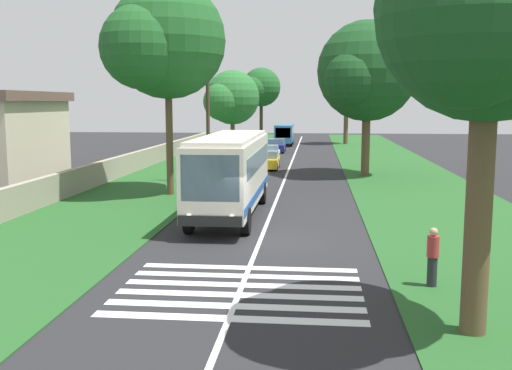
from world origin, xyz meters
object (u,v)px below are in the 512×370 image
at_px(coach_bus, 231,170).
at_px(roadside_tree_right_2, 365,74).
at_px(roadside_tree_left_1, 260,88).
at_px(roadside_tree_right_0, 345,86).
at_px(utility_pole, 208,117).
at_px(trailing_minibus_0, 284,133).
at_px(pedestrian, 433,256).
at_px(roadside_tree_right_1, 481,18).
at_px(trailing_car_2, 277,146).
at_px(roadside_tree_left_2, 165,45).
at_px(roadside_tree_left_0, 231,99).
at_px(trailing_car_0, 267,160).
at_px(trailing_car_1, 269,154).

distance_m(coach_bus, roadside_tree_right_2, 18.38).
height_order(roadside_tree_left_1, roadside_tree_right_0, roadside_tree_left_1).
distance_m(coach_bus, utility_pole, 11.71).
distance_m(trailing_minibus_0, roadside_tree_right_0, 9.81).
bearing_deg(pedestrian, roadside_tree_right_1, -178.22).
bearing_deg(trailing_car_2, roadside_tree_left_2, 171.80).
height_order(trailing_minibus_0, roadside_tree_left_1, roadside_tree_left_1).
relative_size(trailing_car_2, roadside_tree_left_0, 0.53).
distance_m(trailing_car_0, roadside_tree_left_2, 16.48).
xyz_separation_m(roadside_tree_left_2, roadside_tree_right_0, (42.81, -12.00, -1.21)).
xyz_separation_m(trailing_minibus_0, roadside_tree_right_2, (-29.65, -7.21, 5.68)).
relative_size(trailing_car_0, roadside_tree_right_1, 0.45).
xyz_separation_m(roadside_tree_left_1, roadside_tree_right_0, (-9.19, -11.57, -0.02)).
height_order(trailing_car_0, roadside_tree_right_0, roadside_tree_right_0).
xyz_separation_m(trailing_car_1, utility_pole, (-14.97, 2.79, 3.62)).
xyz_separation_m(trailing_car_0, roadside_tree_left_1, (38.18, 4.16, 6.53)).
relative_size(roadside_tree_right_2, pedestrian, 6.44).
distance_m(trailing_car_1, roadside_tree_left_2, 21.93).
distance_m(coach_bus, roadside_tree_left_0, 28.35).
bearing_deg(trailing_car_0, utility_pole, 160.08).
relative_size(coach_bus, roadside_tree_left_2, 0.95).
xyz_separation_m(trailing_car_1, roadside_tree_left_2, (-20.08, 4.23, 7.72)).
bearing_deg(trailing_car_1, coach_bus, -179.42).
relative_size(trailing_car_2, pedestrian, 2.54).
distance_m(trailing_minibus_0, roadside_tree_right_1, 59.97).
bearing_deg(trailing_car_2, coach_bus, -179.67).
distance_m(trailing_minibus_0, roadside_tree_left_2, 40.60).
bearing_deg(roadside_tree_right_2, roadside_tree_left_0, 43.58).
xyz_separation_m(trailing_car_2, roadside_tree_right_1, (-49.26, -7.51, 6.34)).
xyz_separation_m(roadside_tree_left_0, utility_pole, (-16.78, -0.87, -1.22)).
height_order(roadside_tree_right_2, utility_pole, roadside_tree_right_2).
height_order(roadside_tree_left_2, roadside_tree_right_0, roadside_tree_left_2).
relative_size(roadside_tree_left_0, pedestrian, 4.80).
xyz_separation_m(trailing_car_0, roadside_tree_left_2, (-13.82, 4.59, 7.72)).
relative_size(trailing_car_0, utility_pole, 0.52).
bearing_deg(trailing_car_0, roadside_tree_left_1, 6.21).
bearing_deg(roadside_tree_left_0, roadside_tree_left_2, 178.53).
distance_m(roadside_tree_right_0, pedestrian, 59.27).
distance_m(roadside_tree_right_1, utility_pole, 26.86).
bearing_deg(coach_bus, roadside_tree_right_1, -151.69).
xyz_separation_m(roadside_tree_left_2, roadside_tree_right_2, (10.10, -11.78, -1.15)).
bearing_deg(trailing_car_1, roadside_tree_left_1, 6.78).
relative_size(roadside_tree_left_0, roadside_tree_left_1, 0.81).
distance_m(trailing_minibus_0, pedestrian, 56.34).
height_order(coach_bus, pedestrian, coach_bus).
bearing_deg(roadside_tree_right_0, trailing_minibus_0, 112.36).
bearing_deg(trailing_car_1, roadside_tree_right_0, -18.87).
height_order(trailing_car_2, roadside_tree_left_2, roadside_tree_left_2).
relative_size(trailing_car_0, trailing_minibus_0, 0.72).
distance_m(roadside_tree_left_2, utility_pole, 6.71).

